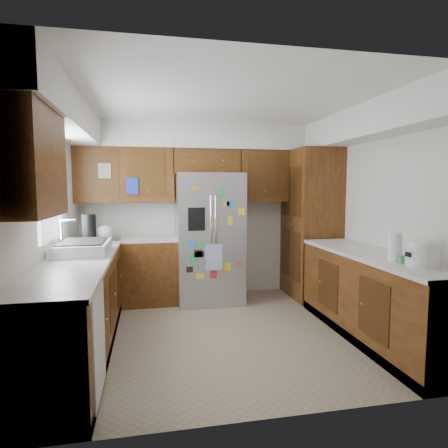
% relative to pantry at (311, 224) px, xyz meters
% --- Properties ---
extents(floor, '(3.60, 3.60, 0.00)m').
position_rel_pantry_xyz_m(floor, '(-1.50, -1.15, -1.07)').
color(floor, gray).
rests_on(floor, ground).
extents(room_shell, '(3.64, 3.24, 2.52)m').
position_rel_pantry_xyz_m(room_shell, '(-1.61, -0.79, 0.75)').
color(room_shell, silver).
rests_on(room_shell, ground).
extents(left_counter_run, '(1.36, 3.20, 0.92)m').
position_rel_pantry_xyz_m(left_counter_run, '(-2.86, -1.12, -0.65)').
color(left_counter_run, '#3C210B').
rests_on(left_counter_run, ground).
extents(right_counter_run, '(0.63, 2.25, 0.92)m').
position_rel_pantry_xyz_m(right_counter_run, '(0.00, -1.62, -0.65)').
color(right_counter_run, '#3C210B').
rests_on(right_counter_run, ground).
extents(pantry, '(0.60, 0.90, 2.15)m').
position_rel_pantry_xyz_m(pantry, '(0.00, 0.00, 0.00)').
color(pantry, '#3C210B').
rests_on(pantry, ground).
extents(fridge, '(0.90, 0.79, 1.80)m').
position_rel_pantry_xyz_m(fridge, '(-1.50, 0.05, -0.17)').
color(fridge, '#AFAFB4').
rests_on(fridge, ground).
extents(bridge_cabinet, '(0.96, 0.34, 0.35)m').
position_rel_pantry_xyz_m(bridge_cabinet, '(-1.50, 0.28, 0.90)').
color(bridge_cabinet, '#3C210B').
rests_on(bridge_cabinet, fridge).
extents(fridge_top_items, '(0.59, 0.30, 0.25)m').
position_rel_pantry_xyz_m(fridge_top_items, '(-1.54, 0.26, 1.19)').
color(fridge_top_items, blue).
rests_on(fridge_top_items, bridge_cabinet).
extents(sink_assembly, '(0.52, 0.70, 0.37)m').
position_rel_pantry_xyz_m(sink_assembly, '(-3.00, -1.05, -0.09)').
color(sink_assembly, silver).
rests_on(sink_assembly, left_counter_run).
extents(left_counter_clutter, '(0.38, 0.80, 0.38)m').
position_rel_pantry_xyz_m(left_counter_clutter, '(-2.98, -0.32, -0.02)').
color(left_counter_clutter, black).
rests_on(left_counter_clutter, left_counter_run).
extents(rice_cooker, '(0.29, 0.28, 0.25)m').
position_rel_pantry_xyz_m(rice_cooker, '(-0.00, -2.30, -0.03)').
color(rice_cooker, silver).
rests_on(rice_cooker, right_counter_run).
extents(paper_towel, '(0.12, 0.12, 0.27)m').
position_rel_pantry_xyz_m(paper_towel, '(-0.09, -2.05, -0.02)').
color(paper_towel, white).
rests_on(paper_towel, right_counter_run).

